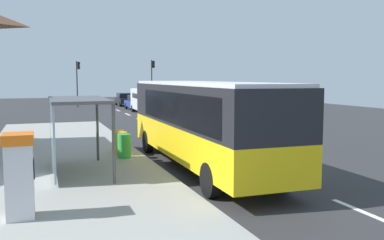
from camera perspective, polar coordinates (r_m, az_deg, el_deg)
name	(u,v)px	position (r m, az deg, el deg)	size (l,w,h in m)	color
ground_plane	(153,127)	(29.39, -5.35, -0.90)	(56.00, 92.00, 0.04)	#2D2D30
sidewalk_platform	(68,165)	(16.62, -16.44, -5.86)	(6.20, 30.00, 0.18)	#999993
lane_stripe_seg_0	(362,212)	(11.69, 22.00, -11.38)	(0.16, 2.20, 0.01)	silver
lane_stripe_seg_1	(264,171)	(15.63, 9.62, -6.75)	(0.16, 2.20, 0.01)	silver
lane_stripe_seg_2	(211,149)	(20.05, 2.56, -3.91)	(0.16, 2.20, 0.01)	silver
lane_stripe_seg_3	(178,135)	(24.69, -1.87, -2.08)	(0.16, 2.20, 0.01)	silver
lane_stripe_seg_4	(156,126)	(29.45, -4.88, -0.83)	(0.16, 2.20, 0.01)	silver
lane_stripe_seg_5	(140,119)	(34.28, -7.04, 0.08)	(0.16, 2.20, 0.01)	silver
lane_stripe_seg_6	(128,114)	(39.15, -8.67, 0.76)	(0.16, 2.20, 0.01)	silver
lane_stripe_seg_7	(118,110)	(44.05, -9.94, 1.28)	(0.16, 2.20, 0.01)	silver
bus	(201,119)	(15.58, 1.26, 0.13)	(2.63, 11.04, 3.21)	yellow
white_van	(146,99)	(40.37, -6.23, 2.84)	(2.14, 5.25, 2.30)	silver
sedan_near	(125,99)	(51.20, -9.04, 2.79)	(1.89, 4.42, 1.52)	black
sedan_far	(137,102)	(44.58, -7.40, 2.39)	(1.96, 4.46, 1.52)	navy
ticket_machine	(20,175)	(10.39, -22.23, -6.89)	(0.66, 0.76, 1.94)	silver
recycling_bin_green	(124,146)	(17.02, -9.12, -3.49)	(0.52, 0.52, 0.95)	green
recycling_bin_yellow	(121,144)	(17.70, -9.55, -3.15)	(0.52, 0.52, 0.95)	yellow
recycling_bin_orange	(118,141)	(18.38, -9.94, -2.82)	(0.52, 0.52, 0.95)	orange
traffic_light_near_side	(152,76)	(50.98, -5.36, 5.97)	(0.49, 0.28, 5.44)	#2D2D2D
traffic_light_far_side	(78,77)	(50.33, -15.15, 5.66)	(0.49, 0.28, 5.23)	#2D2D2D
bus_shelter	(69,116)	(14.56, -16.28, 0.51)	(1.80, 4.00, 2.50)	#4C4C51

